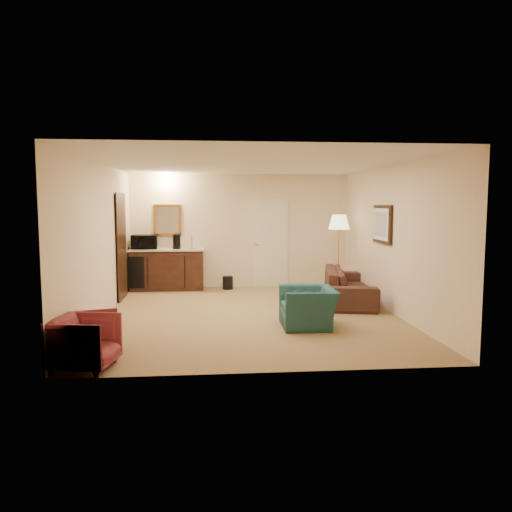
{
  "coord_description": "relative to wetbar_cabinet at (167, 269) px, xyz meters",
  "views": [
    {
      "loc": [
        -0.68,
        -8.5,
        1.93
      ],
      "look_at": [
        0.15,
        0.5,
        0.98
      ],
      "focal_mm": 35.0,
      "sensor_mm": 36.0,
      "label": 1
    }
  ],
  "objects": [
    {
      "name": "coffee_maker",
      "position": [
        0.22,
        -0.03,
        0.62
      ],
      "size": [
        0.22,
        0.22,
        0.32
      ],
      "primitive_type": "cylinder",
      "rotation": [
        0.0,
        0.0,
        0.34
      ],
      "color": "black",
      "rests_on": "wetbar_cabinet"
    },
    {
      "name": "room_walls",
      "position": [
        1.55,
        -1.95,
        1.26
      ],
      "size": [
        5.02,
        6.01,
        2.61
      ],
      "color": "beige",
      "rests_on": "ground"
    },
    {
      "name": "coffee_table",
      "position": [
        2.67,
        -2.4,
        -0.26
      ],
      "size": [
        0.84,
        0.72,
        0.41
      ],
      "primitive_type": "cube",
      "rotation": [
        0.0,
        0.0,
        0.41
      ],
      "color": "black",
      "rests_on": "ground"
    },
    {
      "name": "teal_armchair",
      "position": [
        2.49,
        -3.62,
        -0.05
      ],
      "size": [
        0.63,
        0.96,
        0.82
      ],
      "primitive_type": "imported",
      "rotation": [
        0.0,
        0.0,
        -1.59
      ],
      "color": "#215052",
      "rests_on": "ground"
    },
    {
      "name": "sofa",
      "position": [
        3.68,
        -1.76,
        -0.02
      ],
      "size": [
        1.08,
        2.34,
        0.88
      ],
      "primitive_type": "imported",
      "rotation": [
        0.0,
        0.0,
        1.38
      ],
      "color": "black",
      "rests_on": "ground"
    },
    {
      "name": "rose_chair_near",
      "position": [
        -0.5,
        -4.72,
        -0.17
      ],
      "size": [
        0.66,
        0.69,
        0.58
      ],
      "primitive_type": "imported",
      "rotation": [
        0.0,
        0.0,
        1.85
      ],
      "color": "maroon",
      "rests_on": "ground"
    },
    {
      "name": "waste_bin",
      "position": [
        1.35,
        -0.07,
        -0.31
      ],
      "size": [
        0.24,
        0.24,
        0.29
      ],
      "primitive_type": "cylinder",
      "rotation": [
        0.0,
        0.0,
        0.04
      ],
      "color": "black",
      "rests_on": "ground"
    },
    {
      "name": "ground",
      "position": [
        1.65,
        -2.72,
        -0.46
      ],
      "size": [
        6.0,
        6.0,
        0.0
      ],
      "primitive_type": "plane",
      "color": "#92724A",
      "rests_on": "ground"
    },
    {
      "name": "floor_lamp",
      "position": [
        3.7,
        -0.8,
        0.39
      ],
      "size": [
        0.57,
        0.57,
        1.7
      ],
      "primitive_type": "cube",
      "rotation": [
        0.0,
        0.0,
        0.33
      ],
      "color": "#C18A40",
      "rests_on": "ground"
    },
    {
      "name": "wetbar_cabinet",
      "position": [
        0.0,
        0.0,
        0.0
      ],
      "size": [
        1.64,
        0.58,
        0.92
      ],
      "primitive_type": "cube",
      "color": "#3C2013",
      "rests_on": "ground"
    },
    {
      "name": "microwave",
      "position": [
        -0.5,
        0.03,
        0.65
      ],
      "size": [
        0.57,
        0.34,
        0.38
      ],
      "primitive_type": "imported",
      "rotation": [
        0.0,
        0.0,
        0.05
      ],
      "color": "black",
      "rests_on": "wetbar_cabinet"
    },
    {
      "name": "rose_chair_far",
      "position": [
        -0.5,
        -5.4,
        -0.11
      ],
      "size": [
        0.74,
        0.78,
        0.69
      ],
      "primitive_type": "imported",
      "rotation": [
        0.0,
        0.0,
        1.39
      ],
      "color": "maroon",
      "rests_on": "ground"
    }
  ]
}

